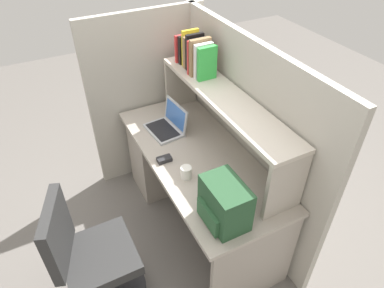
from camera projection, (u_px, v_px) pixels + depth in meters
ground_plane at (197, 219)px, 2.99m from camera, size 8.00×8.00×0.00m
desk at (177, 158)px, 3.01m from camera, size 1.60×0.70×0.73m
cubicle_partition_rear at (242, 136)px, 2.65m from camera, size 1.84×0.05×1.55m
cubicle_partition_left at (149, 98)px, 3.09m from camera, size 0.05×1.06×1.55m
overhead_hutch at (224, 108)px, 2.39m from camera, size 1.44×0.28×0.45m
reference_books_on_shelf at (196, 54)px, 2.55m from camera, size 0.38×0.18×0.28m
laptop at (168, 125)px, 2.75m from camera, size 0.33×0.28×0.22m
backpack at (224, 204)px, 1.99m from camera, size 0.30×0.23×0.28m
computer_mouse at (164, 159)px, 2.48m from camera, size 0.06×0.11×0.03m
paper_cup at (186, 172)px, 2.33m from camera, size 0.08×0.08×0.09m
office_chair at (92, 263)px, 2.22m from camera, size 0.53×0.54×0.93m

